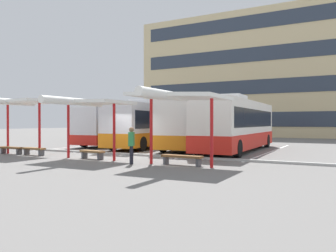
{
  "coord_description": "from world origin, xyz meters",
  "views": [
    {
      "loc": [
        11.8,
        -16.15,
        1.93
      ],
      "look_at": [
        1.93,
        2.39,
        1.71
      ],
      "focal_mm": 36.42,
      "sensor_mm": 36.0,
      "label": 1
    }
  ],
  "objects_px": {
    "coach_bus_1": "(152,126)",
    "bench_2": "(92,153)",
    "coach_bus_3": "(238,126)",
    "bench_0": "(11,149)",
    "bench_1": "(34,150)",
    "bench_3": "(182,158)",
    "waiting_shelter_0": "(19,103)",
    "waiting_passenger_0": "(131,143)",
    "waiting_shelter_2": "(177,98)",
    "coach_bus_2": "(200,125)",
    "waiting_shelter_1": "(87,103)",
    "coach_bus_0": "(122,126)"
  },
  "relations": [
    {
      "from": "bench_1",
      "to": "waiting_shelter_2",
      "type": "height_order",
      "value": "waiting_shelter_2"
    },
    {
      "from": "coach_bus_1",
      "to": "waiting_passenger_0",
      "type": "xyz_separation_m",
      "value": [
        4.85,
        -9.97,
        -0.67
      ]
    },
    {
      "from": "waiting_shelter_2",
      "to": "bench_0",
      "type": "bearing_deg",
      "value": 177.88
    },
    {
      "from": "bench_2",
      "to": "waiting_shelter_2",
      "type": "relative_size",
      "value": 0.32
    },
    {
      "from": "coach_bus_1",
      "to": "bench_0",
      "type": "distance_m",
      "value": 10.34
    },
    {
      "from": "bench_1",
      "to": "waiting_passenger_0",
      "type": "distance_m",
      "value": 7.57
    },
    {
      "from": "bench_0",
      "to": "bench_3",
      "type": "bearing_deg",
      "value": 0.19
    },
    {
      "from": "coach_bus_2",
      "to": "waiting_shelter_0",
      "type": "relative_size",
      "value": 2.87
    },
    {
      "from": "waiting_passenger_0",
      "to": "waiting_shelter_2",
      "type": "bearing_deg",
      "value": 7.67
    },
    {
      "from": "waiting_passenger_0",
      "to": "waiting_shelter_1",
      "type": "bearing_deg",
      "value": 170.75
    },
    {
      "from": "waiting_shelter_1",
      "to": "waiting_shelter_2",
      "type": "relative_size",
      "value": 0.93
    },
    {
      "from": "bench_0",
      "to": "waiting_shelter_1",
      "type": "bearing_deg",
      "value": -2.01
    },
    {
      "from": "coach_bus_2",
      "to": "waiting_passenger_0",
      "type": "xyz_separation_m",
      "value": [
        1.08,
        -10.78,
        -0.76
      ]
    },
    {
      "from": "bench_1",
      "to": "bench_3",
      "type": "xyz_separation_m",
      "value": [
        9.7,
        -0.13,
        0.01
      ]
    },
    {
      "from": "bench_1",
      "to": "waiting_passenger_0",
      "type": "height_order",
      "value": "waiting_passenger_0"
    },
    {
      "from": "coach_bus_0",
      "to": "waiting_shelter_1",
      "type": "distance_m",
      "value": 11.73
    },
    {
      "from": "bench_0",
      "to": "waiting_passenger_0",
      "type": "height_order",
      "value": "waiting_passenger_0"
    },
    {
      "from": "coach_bus_1",
      "to": "bench_3",
      "type": "relative_size",
      "value": 5.76
    },
    {
      "from": "bench_0",
      "to": "waiting_shelter_1",
      "type": "relative_size",
      "value": 0.39
    },
    {
      "from": "bench_1",
      "to": "waiting_passenger_0",
      "type": "relative_size",
      "value": 0.94
    },
    {
      "from": "waiting_shelter_2",
      "to": "coach_bus_2",
      "type": "bearing_deg",
      "value": 107.43
    },
    {
      "from": "coach_bus_3",
      "to": "waiting_passenger_0",
      "type": "relative_size",
      "value": 6.97
    },
    {
      "from": "waiting_shelter_1",
      "to": "coach_bus_2",
      "type": "bearing_deg",
      "value": 78.83
    },
    {
      "from": "coach_bus_3",
      "to": "bench_3",
      "type": "height_order",
      "value": "coach_bus_3"
    },
    {
      "from": "bench_2",
      "to": "bench_3",
      "type": "distance_m",
      "value": 5.32
    },
    {
      "from": "coach_bus_1",
      "to": "waiting_shelter_1",
      "type": "distance_m",
      "value": 9.7
    },
    {
      "from": "waiting_shelter_2",
      "to": "waiting_passenger_0",
      "type": "height_order",
      "value": "waiting_shelter_2"
    },
    {
      "from": "coach_bus_2",
      "to": "bench_2",
      "type": "xyz_separation_m",
      "value": [
        -2.03,
        -9.86,
        -1.43
      ]
    },
    {
      "from": "waiting_shelter_0",
      "to": "waiting_passenger_0",
      "type": "distance_m",
      "value": 8.66
    },
    {
      "from": "coach_bus_1",
      "to": "bench_2",
      "type": "relative_size",
      "value": 7.36
    },
    {
      "from": "waiting_shelter_0",
      "to": "waiting_shelter_1",
      "type": "relative_size",
      "value": 0.93
    },
    {
      "from": "coach_bus_1",
      "to": "waiting_passenger_0",
      "type": "distance_m",
      "value": 11.11
    },
    {
      "from": "waiting_shelter_1",
      "to": "bench_3",
      "type": "xyz_separation_m",
      "value": [
        5.32,
        0.26,
        -2.56
      ]
    },
    {
      "from": "coach_bus_3",
      "to": "bench_2",
      "type": "height_order",
      "value": "coach_bus_3"
    },
    {
      "from": "waiting_shelter_1",
      "to": "waiting_shelter_2",
      "type": "height_order",
      "value": "waiting_shelter_2"
    },
    {
      "from": "coach_bus_1",
      "to": "bench_2",
      "type": "height_order",
      "value": "coach_bus_1"
    },
    {
      "from": "bench_1",
      "to": "bench_2",
      "type": "relative_size",
      "value": 1.03
    },
    {
      "from": "waiting_shelter_0",
      "to": "bench_1",
      "type": "height_order",
      "value": "waiting_shelter_0"
    },
    {
      "from": "bench_2",
      "to": "waiting_passenger_0",
      "type": "xyz_separation_m",
      "value": [
        3.11,
        -0.92,
        0.66
      ]
    },
    {
      "from": "waiting_shelter_1",
      "to": "waiting_shelter_0",
      "type": "bearing_deg",
      "value": 178.79
    },
    {
      "from": "coach_bus_3",
      "to": "bench_0",
      "type": "xyz_separation_m",
      "value": [
        -11.53,
        -8.67,
        -1.35
      ]
    },
    {
      "from": "coach_bus_3",
      "to": "bench_1",
      "type": "distance_m",
      "value": 12.99
    },
    {
      "from": "coach_bus_2",
      "to": "waiting_shelter_0",
      "type": "height_order",
      "value": "coach_bus_2"
    },
    {
      "from": "bench_0",
      "to": "bench_2",
      "type": "relative_size",
      "value": 1.14
    },
    {
      "from": "waiting_shelter_0",
      "to": "waiting_shelter_1",
      "type": "distance_m",
      "value": 5.28
    },
    {
      "from": "bench_2",
      "to": "waiting_shelter_2",
      "type": "height_order",
      "value": "waiting_shelter_2"
    },
    {
      "from": "waiting_shelter_2",
      "to": "waiting_passenger_0",
      "type": "xyz_separation_m",
      "value": [
        -2.21,
        -0.3,
        -2.02
      ]
    },
    {
      "from": "coach_bus_2",
      "to": "bench_3",
      "type": "height_order",
      "value": "coach_bus_2"
    },
    {
      "from": "coach_bus_1",
      "to": "waiting_shelter_0",
      "type": "bearing_deg",
      "value": -110.73
    },
    {
      "from": "bench_0",
      "to": "waiting_shelter_0",
      "type": "bearing_deg",
      "value": -6.67
    }
  ]
}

